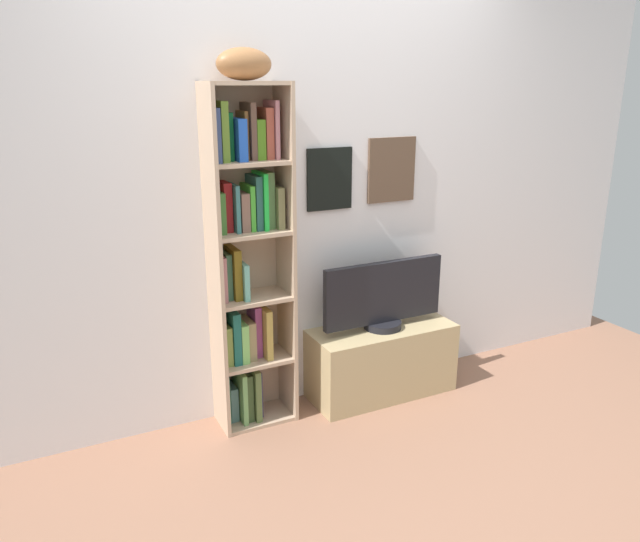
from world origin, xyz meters
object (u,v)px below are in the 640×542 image
at_px(tv_stand, 382,361).
at_px(football, 244,64).
at_px(bookshelf, 245,262).
at_px(television, 384,296).

bearing_deg(tv_stand, football, 176.03).
bearing_deg(bookshelf, television, -5.74).
bearing_deg(football, tv_stand, -3.97).
xyz_separation_m(tv_stand, television, (-0.00, 0.00, 0.41)).
bearing_deg(tv_stand, television, 90.00).
relative_size(tv_stand, television, 1.14).
height_order(football, tv_stand, football).
relative_size(bookshelf, television, 2.38).
bearing_deg(television, football, 176.11).
distance_m(bookshelf, football, 0.97).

